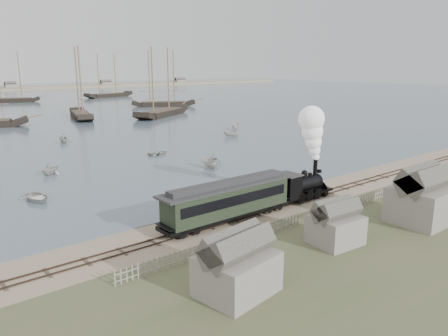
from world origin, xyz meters
TOP-DOWN VIEW (x-y plane):
  - ground at (0.00, 0.00)m, footprint 600.00×600.00m
  - rail_track at (0.00, -2.00)m, footprint 120.00×1.80m
  - picket_fence_west at (-6.50, -7.00)m, footprint 19.00×0.10m
  - picket_fence_east at (12.50, -7.50)m, footprint 15.00×0.10m
  - shed_left at (-10.00, -13.00)m, footprint 5.00×4.00m
  - shed_mid at (2.00, -12.00)m, footprint 4.00×3.50m
  - shed_right at (13.00, -14.00)m, footprint 6.00×5.00m
  - locomotive at (10.57, -2.00)m, footprint 8.18×3.06m
  - passenger_coach at (-1.66, -2.00)m, footprint 14.92×2.88m
  - beached_dinghy at (1.45, 0.85)m, footprint 4.73×5.29m
  - rowboat_0 at (-14.24, 16.56)m, footprint 4.35×3.28m
  - rowboat_1 at (-9.07, 27.95)m, footprint 3.91×4.09m
  - rowboat_2 at (10.46, 17.04)m, footprint 3.50×1.51m
  - rowboat_3 at (9.51, 30.14)m, footprint 2.94×3.72m
  - rowboat_4 at (12.60, 18.66)m, footprint 3.90×3.70m
  - rowboat_5 at (38.46, 43.63)m, footprint 3.62×3.82m
  - rowboat_7 at (1.36, 52.17)m, footprint 3.76×3.33m
  - rowboat_8 at (31.18, 36.55)m, footprint 3.25×3.32m
  - schooner_3 at (19.03, 88.09)m, footprint 10.13×21.76m
  - schooner_4 at (40.19, 78.92)m, footprint 25.29×18.88m
  - schooner_5 at (56.17, 104.42)m, footprint 22.60×15.11m
  - schooner_8 at (18.18, 157.21)m, footprint 20.26×11.70m
  - schooner_9 at (60.44, 159.62)m, footprint 24.95×10.76m

SIDE VIEW (x-z plane):
  - ground at x=0.00m, z-range 0.00..0.00m
  - picket_fence_west at x=-6.50m, z-range -0.60..0.60m
  - picket_fence_east at x=12.50m, z-range -0.60..0.60m
  - shed_left at x=-10.00m, z-range -2.05..2.05m
  - shed_mid at x=2.00m, z-range -1.80..1.80m
  - shed_right at x=13.00m, z-range -2.55..2.55m
  - rail_track at x=0.00m, z-range -0.04..0.12m
  - rowboat_3 at x=9.51m, z-range 0.06..0.75m
  - beached_dinghy at x=1.45m, z-range 0.00..0.90m
  - rowboat_0 at x=-14.24m, z-range 0.06..0.91m
  - rowboat_8 at x=31.18m, z-range 0.06..1.36m
  - rowboat_2 at x=10.46m, z-range 0.06..1.38m
  - rowboat_5 at x=38.46m, z-range 0.06..1.54m
  - rowboat_4 at x=12.60m, z-range 0.06..1.68m
  - rowboat_1 at x=-9.07m, z-range 0.06..1.74m
  - rowboat_7 at x=1.36m, z-range 0.06..1.89m
  - passenger_coach at x=-1.66m, z-range 0.47..4.09m
  - locomotive at x=10.57m, z-range -0.41..9.80m
  - schooner_3 at x=19.03m, z-range 0.06..20.06m
  - schooner_4 at x=40.19m, z-range 0.06..20.06m
  - schooner_5 at x=56.17m, z-range 0.06..20.06m
  - schooner_8 at x=18.18m, z-range 0.06..20.06m
  - schooner_9 at x=60.44m, z-range 0.06..20.06m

